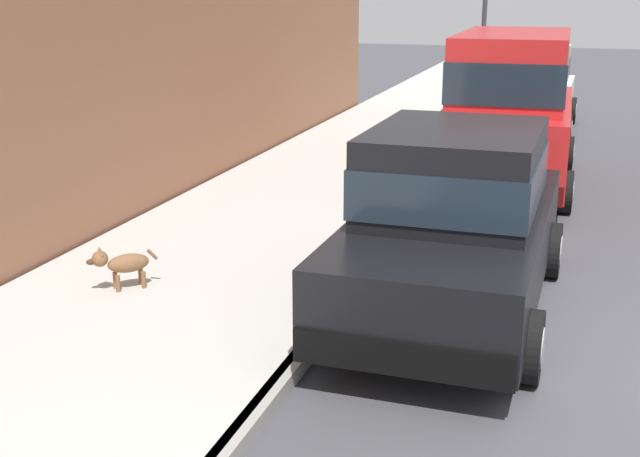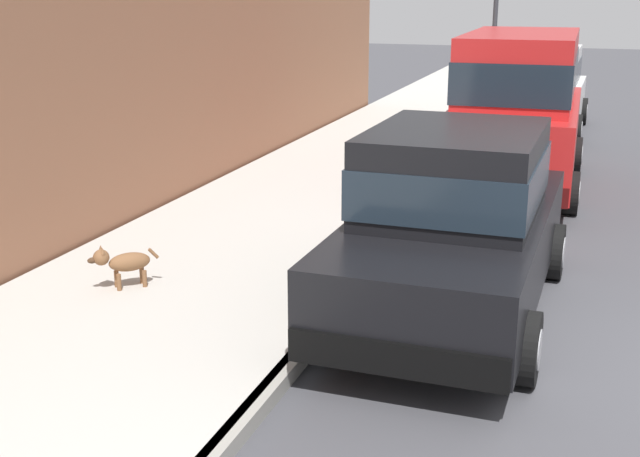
{
  "view_description": "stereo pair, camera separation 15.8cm",
  "coord_description": "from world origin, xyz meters",
  "views": [
    {
      "loc": [
        -1.01,
        -7.27,
        3.24
      ],
      "look_at": [
        -3.47,
        0.49,
        0.85
      ],
      "focal_mm": 46.64,
      "sensor_mm": 36.0,
      "label": 1
    },
    {
      "loc": [
        -0.86,
        -7.22,
        3.24
      ],
      "look_at": [
        -3.47,
        0.49,
        0.85
      ],
      "focal_mm": 46.64,
      "sensor_mm": 36.0,
      "label": 2
    }
  ],
  "objects": [
    {
      "name": "fire_hydrant",
      "position": [
        -3.65,
        3.82,
        0.48
      ],
      "size": [
        0.34,
        0.24,
        0.72
      ],
      "color": "red",
      "rests_on": "sidewalk"
    },
    {
      "name": "dog_brown",
      "position": [
        -5.5,
        -0.01,
        0.43
      ],
      "size": [
        0.58,
        0.56,
        0.49
      ],
      "color": "brown",
      "rests_on": "sidewalk"
    },
    {
      "name": "car_red_van",
      "position": [
        -2.14,
        6.59,
        1.39
      ],
      "size": [
        2.2,
        4.94,
        2.52
      ],
      "color": "red",
      "rests_on": "ground"
    },
    {
      "name": "building_facade",
      "position": [
        -7.1,
        4.54,
        1.97
      ],
      "size": [
        0.5,
        20.0,
        3.94
      ],
      "primitive_type": "cube",
      "color": "#8C5B42",
      "rests_on": "ground"
    },
    {
      "name": "car_black_sedan",
      "position": [
        -2.15,
        0.76,
        0.98
      ],
      "size": [
        2.1,
        4.63,
        1.92
      ],
      "color": "black",
      "rests_on": "ground"
    },
    {
      "name": "sidewalk",
      "position": [
        -5.0,
        0.0,
        0.07
      ],
      "size": [
        3.6,
        64.0,
        0.14
      ],
      "primitive_type": "cube",
      "color": "#B7B5AD",
      "rests_on": "ground"
    },
    {
      "name": "curb",
      "position": [
        -3.2,
        0.0,
        0.07
      ],
      "size": [
        0.16,
        64.0,
        0.14
      ],
      "primitive_type": "cube",
      "color": "gray",
      "rests_on": "ground"
    },
    {
      "name": "car_white_sedan",
      "position": [
        -2.19,
        12.29,
        0.98
      ],
      "size": [
        2.08,
        4.62,
        1.92
      ],
      "color": "white",
      "rests_on": "ground"
    }
  ]
}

